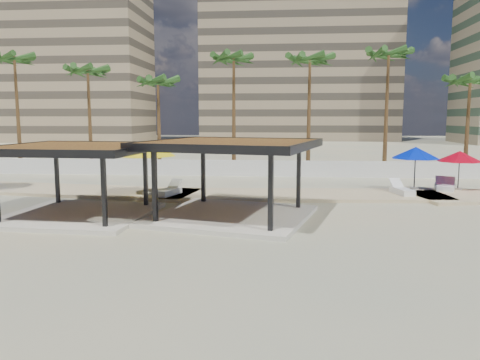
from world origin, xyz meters
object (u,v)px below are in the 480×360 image
Objects in this scene: pavilion_west at (77,174)px; lounger_b at (402,191)px; lounger_a at (169,191)px; pavilion_central at (232,172)px; umbrella_c at (460,156)px; lounger_d at (449,187)px; lounger_c at (441,186)px.

lounger_b is at bearing 26.69° from pavilion_west.
lounger_a is at bearing 65.15° from pavilion_west.
lounger_b is (8.83, 6.35, -1.67)m from pavilion_central.
umbrella_c is (19.34, 8.57, 0.23)m from pavilion_west.
umbrella_c is at bearing 27.36° from pavilion_west.
lounger_a is 16.27m from lounger_d.
pavilion_central reaches higher than pavilion_west.
lounger_a reaches higher than lounger_d.
lounger_b is 1.09× the size of lounger_d.
pavilion_central is 3.85× the size of lounger_b.
lounger_b is at bearing 140.36° from lounger_d.
umbrella_c is at bearing -78.84° from lounger_c.
lounger_d is (11.94, 8.04, -1.69)m from pavilion_central.
lounger_d is at bearing -63.30° from lounger_a.
lounger_c reaches higher than lounger_d.
lounger_a is at bearing 116.01° from lounger_c.
umbrella_c reaches higher than lounger_b.
pavilion_central reaches higher than lounger_d.
lounger_b is at bearing -67.93° from lounger_a.
pavilion_central is at bearing 139.18° from lounger_c.
lounger_b reaches higher than lounger_c.
pavilion_central is 4.14× the size of lounger_c.
lounger_a is 1.09× the size of lounger_c.
lounger_b is (12.84, 1.50, -0.00)m from lounger_a.
pavilion_central is at bearing -125.04° from lounger_a.
lounger_a reaches higher than lounger_c.
lounger_c is (18.40, 8.61, -1.57)m from pavilion_west.
pavilion_central is 11.01m from lounger_b.
umbrella_c is (12.52, 8.21, 0.11)m from pavilion_central.
umbrella_c is 4.50m from lounger_b.
lounger_a is (2.81, 5.22, -1.55)m from pavilion_west.
umbrella_c reaches higher than lounger_c.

